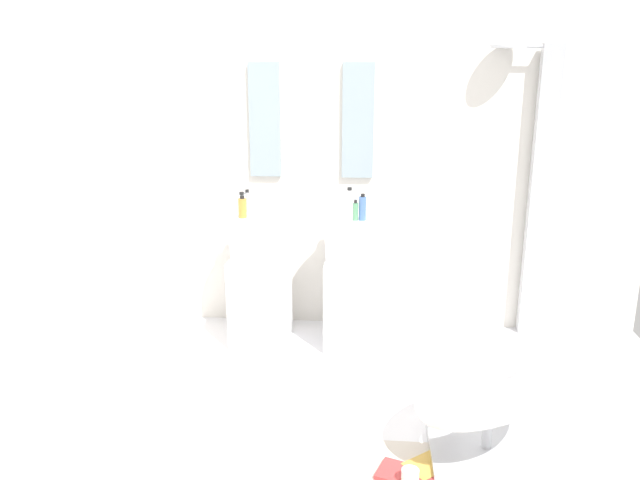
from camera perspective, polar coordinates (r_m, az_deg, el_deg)
name	(u,v)px	position (r m, az deg, el deg)	size (l,w,h in m)	color
ground_plane	(283,442)	(3.57, -3.30, -17.60)	(4.80, 3.60, 0.04)	silver
rear_partition	(312,152)	(4.66, -0.71, 7.88)	(4.80, 0.10, 2.60)	silver
pedestal_sink_left	(260,278)	(4.49, -5.40, -3.44)	(0.40, 0.40, 1.03)	white
pedestal_sink_right	(354,281)	(4.43, 3.07, -3.69)	(0.40, 0.40, 1.03)	white
vanity_mirror_left	(265,120)	(4.61, -4.97, 10.63)	(0.22, 0.03, 0.80)	#8C9EA8
vanity_mirror_right	(358,121)	(4.55, 3.42, 10.59)	(0.22, 0.03, 0.80)	#8C9EA8
shower_column	(538,189)	(4.70, 18.93, 4.37)	(0.49, 0.24, 2.05)	#B7BABF
lounge_chair	(490,396)	(3.34, 14.99, -13.32)	(1.09, 1.08, 0.65)	#B7BABF
area_rug	(411,479)	(3.29, 8.14, -20.47)	(1.21, 0.62, 0.01)	beige
magazine_ochre	(433,464)	(3.38, 10.09, -19.14)	(0.28, 0.16, 0.02)	gold
magazine_red	(407,475)	(3.29, 7.79, -20.15)	(0.28, 0.17, 0.02)	#B73838
coffee_mug	(410,478)	(3.22, 8.07, -20.34)	(0.08, 0.08, 0.09)	white
soap_bottle_grey	(247,201)	(4.43, -6.52, 3.45)	(0.05, 0.05, 0.15)	#99999E
soap_bottle_white	(349,201)	(4.36, 2.65, 3.49)	(0.06, 0.06, 0.18)	white
soap_bottle_amber	(242,208)	(4.26, -6.96, 2.89)	(0.06, 0.06, 0.15)	#C68C38
soap_bottle_blue	(363,208)	(4.16, 3.83, 2.87)	(0.05, 0.05, 0.18)	#4C72B7
soap_bottle_clear	(242,203)	(4.40, -7.01, 3.29)	(0.06, 0.06, 0.14)	silver
soap_bottle_green	(355,211)	(4.16, 3.19, 2.59)	(0.04, 0.04, 0.14)	#59996B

